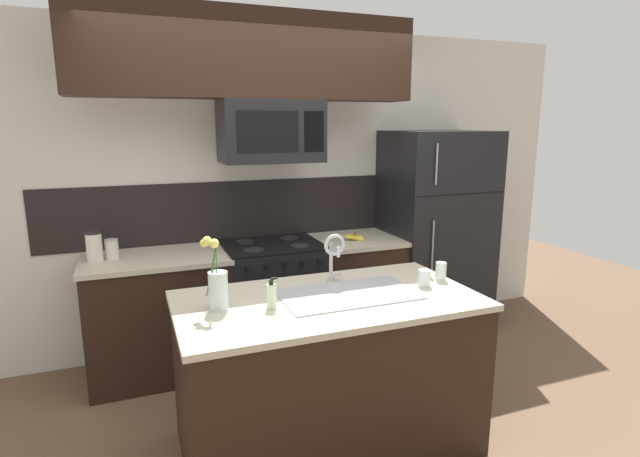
% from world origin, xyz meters
% --- Properties ---
extents(ground_plane, '(10.00, 10.00, 0.00)m').
position_xyz_m(ground_plane, '(0.00, 0.00, 0.00)').
color(ground_plane, brown).
extents(rear_partition, '(5.20, 0.10, 2.60)m').
position_xyz_m(rear_partition, '(0.30, 1.28, 1.30)').
color(rear_partition, silver).
rests_on(rear_partition, ground).
extents(splash_band, '(3.42, 0.01, 0.48)m').
position_xyz_m(splash_band, '(0.00, 1.22, 1.15)').
color(splash_band, black).
rests_on(splash_band, rear_partition).
extents(back_counter_left, '(1.02, 0.65, 0.91)m').
position_xyz_m(back_counter_left, '(-0.87, 0.90, 0.46)').
color(back_counter_left, black).
rests_on(back_counter_left, ground).
extents(back_counter_right, '(0.71, 0.65, 0.91)m').
position_xyz_m(back_counter_right, '(0.72, 0.90, 0.46)').
color(back_counter_right, black).
rests_on(back_counter_right, ground).
extents(stove_range, '(0.76, 0.64, 0.93)m').
position_xyz_m(stove_range, '(0.00, 0.90, 0.46)').
color(stove_range, black).
rests_on(stove_range, ground).
extents(microwave, '(0.74, 0.40, 0.45)m').
position_xyz_m(microwave, '(0.00, 0.88, 1.79)').
color(microwave, black).
extents(upper_cabinet_band, '(2.43, 0.34, 0.60)m').
position_xyz_m(upper_cabinet_band, '(-0.15, 0.85, 2.31)').
color(upper_cabinet_band, black).
extents(refrigerator, '(0.87, 0.74, 1.78)m').
position_xyz_m(refrigerator, '(1.50, 0.92, 0.89)').
color(refrigerator, black).
rests_on(refrigerator, ground).
extents(storage_jar_tall, '(0.11, 0.11, 0.22)m').
position_xyz_m(storage_jar_tall, '(-1.27, 0.91, 1.02)').
color(storage_jar_tall, silver).
rests_on(storage_jar_tall, back_counter_left).
extents(storage_jar_medium, '(0.09, 0.09, 0.14)m').
position_xyz_m(storage_jar_medium, '(-1.16, 0.94, 0.98)').
color(storage_jar_medium, silver).
rests_on(storage_jar_medium, back_counter_left).
extents(banana_bunch, '(0.19, 0.12, 0.08)m').
position_xyz_m(banana_bunch, '(0.68, 0.84, 0.93)').
color(banana_bunch, yellow).
rests_on(banana_bunch, back_counter_right).
extents(island_counter, '(1.65, 0.88, 0.91)m').
position_xyz_m(island_counter, '(-0.04, -0.35, 0.46)').
color(island_counter, black).
rests_on(island_counter, ground).
extents(kitchen_sink, '(0.76, 0.44, 0.16)m').
position_xyz_m(kitchen_sink, '(0.09, -0.35, 0.84)').
color(kitchen_sink, '#ADAFB5').
rests_on(kitchen_sink, island_counter).
extents(sink_faucet, '(0.14, 0.14, 0.31)m').
position_xyz_m(sink_faucet, '(0.09, -0.13, 1.11)').
color(sink_faucet, '#B7BABF').
rests_on(sink_faucet, island_counter).
extents(dish_soap_bottle, '(0.06, 0.05, 0.16)m').
position_xyz_m(dish_soap_bottle, '(-0.37, -0.40, 0.98)').
color(dish_soap_bottle, beige).
rests_on(dish_soap_bottle, island_counter).
extents(drinking_glass, '(0.07, 0.07, 0.10)m').
position_xyz_m(drinking_glass, '(0.56, -0.38, 0.96)').
color(drinking_glass, silver).
rests_on(drinking_glass, island_counter).
extents(spare_glass, '(0.07, 0.07, 0.11)m').
position_xyz_m(spare_glass, '(0.72, -0.31, 0.97)').
color(spare_glass, silver).
rests_on(spare_glass, island_counter).
extents(flower_vase, '(0.13, 0.11, 0.39)m').
position_xyz_m(flower_vase, '(-0.63, -0.31, 1.02)').
color(flower_vase, silver).
rests_on(flower_vase, island_counter).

